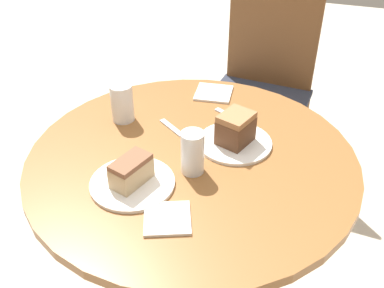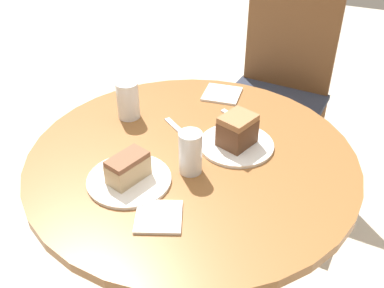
{
  "view_description": "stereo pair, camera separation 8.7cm",
  "coord_description": "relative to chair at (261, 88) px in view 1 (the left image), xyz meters",
  "views": [
    {
      "loc": [
        0.33,
        -1.02,
        1.54
      ],
      "look_at": [
        0.0,
        0.0,
        0.79
      ],
      "focal_mm": 42.0,
      "sensor_mm": 36.0,
      "label": 1
    },
    {
      "loc": [
        0.41,
        -0.99,
        1.54
      ],
      "look_at": [
        0.0,
        0.0,
        0.79
      ],
      "focal_mm": 42.0,
      "sensor_mm": 36.0,
      "label": 2
    }
  ],
  "objects": [
    {
      "name": "glass_lemonade",
      "position": [
        -0.33,
        -0.82,
        0.3
      ],
      "size": [
        0.07,
        0.07,
        0.13
      ],
      "color": "silver",
      "rests_on": "table"
    },
    {
      "name": "fork",
      "position": [
        0.03,
        -0.7,
        0.25
      ],
      "size": [
        0.17,
        0.1,
        0.0
      ],
      "rotation": [
        0.0,
        0.0,
        2.66
      ],
      "color": "silver",
      "rests_on": "table"
    },
    {
      "name": "plate_near",
      "position": [
        0.06,
        -0.84,
        0.25
      ],
      "size": [
        0.23,
        0.23,
        0.01
      ],
      "color": "white",
      "rests_on": "table"
    },
    {
      "name": "spoon",
      "position": [
        -0.14,
        -0.83,
        0.25
      ],
      "size": [
        0.14,
        0.11,
        0.0
      ],
      "rotation": [
        0.0,
        0.0,
        2.52
      ],
      "color": "silver",
      "rests_on": "table"
    },
    {
      "name": "table",
      "position": [
        -0.05,
        -0.94,
        0.05
      ],
      "size": [
        0.98,
        0.98,
        0.75
      ],
      "color": "brown",
      "rests_on": "ground_plane"
    },
    {
      "name": "plate_far",
      "position": [
        -0.16,
        -1.12,
        0.25
      ],
      "size": [
        0.23,
        0.23,
        0.01
      ],
      "color": "white",
      "rests_on": "table"
    },
    {
      "name": "chair",
      "position": [
        0.0,
        0.0,
        0.0
      ],
      "size": [
        0.5,
        0.5,
        0.95
      ],
      "rotation": [
        0.0,
        0.0,
        -0.09
      ],
      "color": "brown",
      "rests_on": "ground_plane"
    },
    {
      "name": "cake_slice_near",
      "position": [
        0.06,
        -0.84,
        0.31
      ],
      "size": [
        0.11,
        0.13,
        0.1
      ],
      "rotation": [
        0.0,
        0.0,
        5.94
      ],
      "color": "brown",
      "rests_on": "plate_near"
    },
    {
      "name": "glass_water",
      "position": [
        -0.02,
        -1.01,
        0.3
      ],
      "size": [
        0.07,
        0.07,
        0.13
      ],
      "color": "silver",
      "rests_on": "table"
    },
    {
      "name": "napkin_side",
      "position": [
        -0.02,
        -1.21,
        0.25
      ],
      "size": [
        0.15,
        0.15,
        0.01
      ],
      "rotation": [
        0.0,
        0.0,
        0.37
      ],
      "color": "silver",
      "rests_on": "table"
    },
    {
      "name": "napkin_stack",
      "position": [
        -0.09,
        -0.56,
        0.25
      ],
      "size": [
        0.14,
        0.14,
        0.01
      ],
      "rotation": [
        0.0,
        0.0,
        0.11
      ],
      "color": "silver",
      "rests_on": "table"
    },
    {
      "name": "cake_slice_far",
      "position": [
        -0.16,
        -1.12,
        0.29
      ],
      "size": [
        0.1,
        0.13,
        0.07
      ],
      "rotation": [
        0.0,
        0.0,
        2.83
      ],
      "color": "tan",
      "rests_on": "plate_far"
    }
  ]
}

